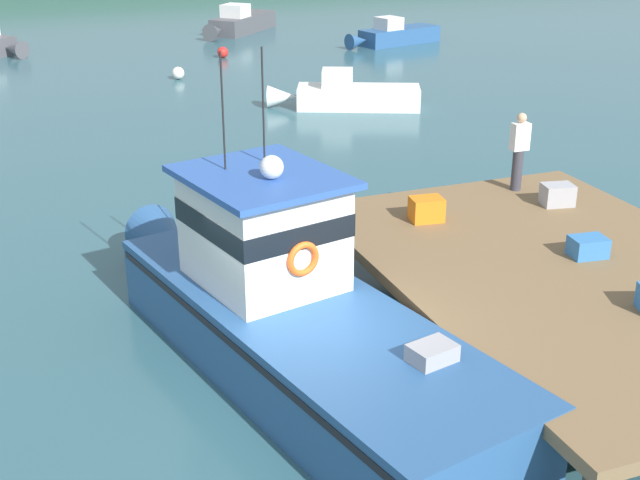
% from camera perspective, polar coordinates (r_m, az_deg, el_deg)
% --- Properties ---
extents(ground_plane, '(200.00, 200.00, 0.00)m').
position_cam_1_polar(ground_plane, '(13.00, -1.45, -9.96)').
color(ground_plane, '#2D5660').
extents(dock, '(6.00, 9.00, 1.20)m').
position_cam_1_polar(dock, '(14.60, 16.54, -2.33)').
color(dock, '#4C3D2D').
rests_on(dock, ground).
extents(main_fishing_boat, '(4.27, 9.96, 4.80)m').
position_cam_1_polar(main_fishing_boat, '(13.15, -2.31, -4.52)').
color(main_fishing_boat, '#285184').
rests_on(main_fishing_boat, ground).
extents(crate_stack_mid_dock, '(0.65, 0.51, 0.34)m').
position_cam_1_polar(crate_stack_mid_dock, '(15.07, 17.58, -0.44)').
color(crate_stack_mid_dock, '#3370B2').
rests_on(crate_stack_mid_dock, dock).
extents(crate_stack_near_edge, '(0.65, 0.51, 0.45)m').
position_cam_1_polar(crate_stack_near_edge, '(16.03, 7.17, 2.07)').
color(crate_stack_near_edge, orange).
rests_on(crate_stack_near_edge, dock).
extents(crate_single_by_cleat, '(0.67, 0.55, 0.42)m').
position_cam_1_polar(crate_single_by_cleat, '(17.36, 15.68, 2.95)').
color(crate_single_by_cleat, '#9E9EA3').
rests_on(crate_single_by_cleat, dock).
extents(deckhand_by_the_boat, '(0.36, 0.22, 1.63)m').
position_cam_1_polar(deckhand_by_the_boat, '(17.86, 13.23, 5.92)').
color(deckhand_by_the_boat, '#383842').
rests_on(deckhand_by_the_boat, dock).
extents(moored_boat_near_channel, '(5.20, 3.04, 1.33)m').
position_cam_1_polar(moored_boat_near_channel, '(29.47, 1.88, 9.72)').
color(moored_boat_near_channel, white).
rests_on(moored_boat_near_channel, ground).
extents(moored_boat_far_right, '(5.31, 2.39, 1.33)m').
position_cam_1_polar(moored_boat_far_right, '(42.40, 4.99, 13.58)').
color(moored_boat_far_right, '#285184').
rests_on(moored_boat_far_right, ground).
extents(moored_boat_mid_harbor, '(4.97, 5.09, 1.51)m').
position_cam_1_polar(moored_boat_mid_harbor, '(46.02, -5.44, 14.35)').
color(moored_boat_mid_harbor, '#4C4C51').
rests_on(moored_boat_mid_harbor, ground).
extents(mooring_buoy_channel_marker, '(0.49, 0.49, 0.49)m').
position_cam_1_polar(mooring_buoy_channel_marker, '(39.04, -6.56, 12.44)').
color(mooring_buoy_channel_marker, red).
rests_on(mooring_buoy_channel_marker, ground).
extents(mooring_buoy_inshore, '(0.49, 0.49, 0.49)m').
position_cam_1_polar(mooring_buoy_inshore, '(34.69, -9.52, 11.02)').
color(mooring_buoy_inshore, silver).
rests_on(mooring_buoy_inshore, ground).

